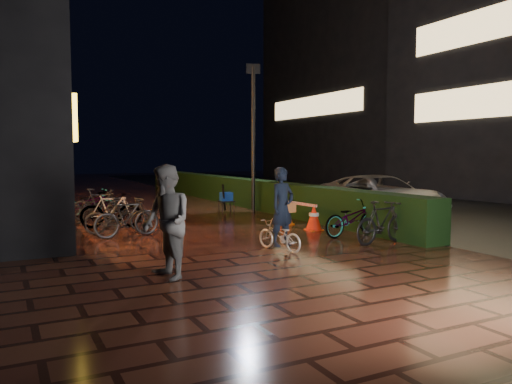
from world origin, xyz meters
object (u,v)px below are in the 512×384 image
bystander_person (166,222)px  traffic_barrier (299,215)px  cart_assembly (226,198)px  van (380,196)px  cyclist (281,220)px

bystander_person → traffic_barrier: bearing=120.7°
cart_assembly → van: bearing=-39.2°
traffic_barrier → van: bearing=13.1°
bystander_person → van: size_ratio=0.39×
bystander_person → cyclist: size_ratio=1.06×
cart_assembly → cyclist: bearing=-104.3°
bystander_person → cyclist: 2.92m
bystander_person → traffic_barrier: 5.99m
van → cart_assembly: (-3.80, 3.10, -0.15)m
cyclist → cart_assembly: (1.64, 6.45, -0.13)m
cyclist → traffic_barrier: (2.02, 2.55, -0.29)m
cyclist → cart_assembly: 6.65m
traffic_barrier → cart_assembly: (-0.38, 3.90, 0.16)m
van → cyclist: 6.39m
van → cyclist: bearing=-148.3°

